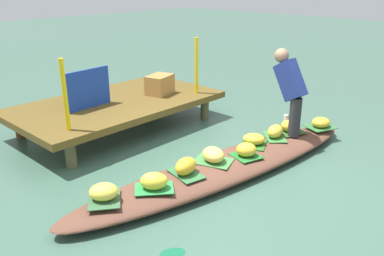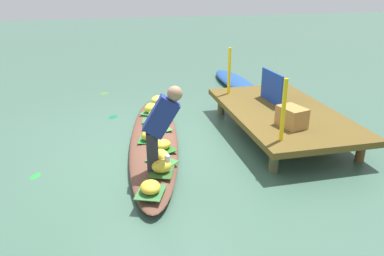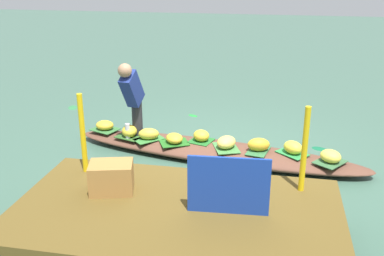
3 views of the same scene
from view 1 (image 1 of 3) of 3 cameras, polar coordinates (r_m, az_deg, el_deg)
canal_water at (r=5.03m, az=4.97°, el=-6.45°), size 40.00×40.00×0.00m
dock_platform at (r=6.47m, az=-10.59°, el=3.34°), size 3.20×1.80×0.46m
vendor_boat at (r=4.99m, az=5.01°, el=-5.46°), size 4.49×1.44×0.19m
leaf_mat_0 at (r=5.05m, az=7.68°, el=-3.93°), size 0.40×0.40×0.01m
banana_bunch_0 at (r=5.02m, az=7.72°, el=-3.06°), size 0.34×0.34×0.17m
leaf_mat_1 at (r=4.29m, az=-5.39°, el=-8.53°), size 0.49×0.48×0.01m
banana_bunch_1 at (r=4.25m, az=-5.43°, el=-7.49°), size 0.36×0.36×0.18m
leaf_mat_2 at (r=6.25m, az=17.76°, el=0.16°), size 0.49×0.45×0.01m
banana_bunch_2 at (r=6.23m, az=17.83°, el=0.78°), size 0.31×0.28×0.14m
leaf_mat_3 at (r=5.70m, az=11.68°, el=-1.24°), size 0.49×0.49×0.01m
banana_bunch_3 at (r=5.67m, az=11.74°, el=-0.45°), size 0.34×0.26×0.17m
leaf_mat_4 at (r=4.18m, az=-12.33°, el=-9.82°), size 0.49×0.51×0.01m
banana_bunch_4 at (r=4.14m, az=-12.42°, el=-8.82°), size 0.38×0.37×0.17m
leaf_mat_5 at (r=4.87m, az=3.02°, el=-4.72°), size 0.46×0.53×0.01m
banana_bunch_5 at (r=4.84m, az=3.04°, el=-3.80°), size 0.35×0.39×0.17m
leaf_mat_6 at (r=4.58m, az=-0.89°, el=-6.47°), size 0.35×0.48×0.01m
banana_bunch_6 at (r=4.54m, az=-0.90°, el=-5.43°), size 0.35×0.27×0.19m
leaf_mat_7 at (r=5.94m, az=13.77°, el=-0.52°), size 0.46×0.41×0.01m
banana_bunch_7 at (r=5.91m, az=13.84°, el=0.28°), size 0.30×0.33×0.18m
leaf_mat_8 at (r=5.41m, az=8.74°, el=-2.25°), size 0.50×0.46×0.01m
banana_bunch_8 at (r=5.39m, az=8.78°, el=-1.55°), size 0.36×0.38×0.14m
vendor_person at (r=5.67m, az=13.77°, el=5.67°), size 0.25×0.55×1.18m
water_bottle at (r=5.93m, az=13.21°, el=0.71°), size 0.07×0.07×0.24m
market_banner at (r=6.11m, az=-14.57°, el=5.39°), size 0.77×0.08×0.58m
railing_post_west at (r=5.22m, az=-17.60°, el=4.47°), size 0.06×0.06×0.92m
railing_post_east at (r=6.67m, az=0.64°, el=8.84°), size 0.06×0.06×0.92m
produce_crate at (r=6.70m, az=-4.61°, el=6.17°), size 0.51×0.42×0.31m
drifting_plant_2 at (r=3.71m, az=-2.79°, el=-17.35°), size 0.29×0.25×0.01m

